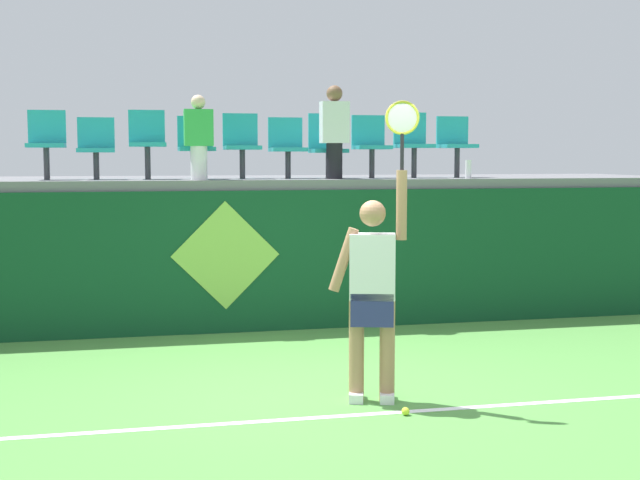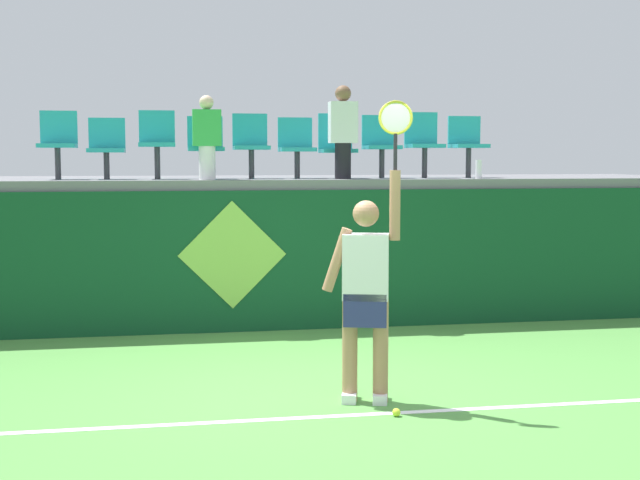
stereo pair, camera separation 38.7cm
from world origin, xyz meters
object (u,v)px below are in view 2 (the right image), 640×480
object	(u,v)px
stadium_chair_1	(107,145)
spectator_0	(207,137)
stadium_chair_2	(157,140)
stadium_chair_7	(381,142)
tennis_ball	(396,412)
stadium_chair_3	(206,144)
stadium_chair_5	(296,144)
stadium_chair_9	(467,142)
tennis_player	(366,289)
stadium_chair_8	(423,141)
stadium_chair_0	(58,140)
spectator_1	(343,130)
water_bottle	(479,169)
stadium_chair_6	(337,144)
stadium_chair_4	(251,142)

from	to	relation	value
stadium_chair_1	spectator_0	bearing A→B (deg)	-18.56
stadium_chair_2	stadium_chair_7	xyz separation A→B (m)	(2.83, -0.00, -0.03)
tennis_ball	stadium_chair_3	distance (m)	5.06
stadium_chair_5	stadium_chair_9	bearing A→B (deg)	-0.07
tennis_player	stadium_chair_8	size ratio (longest dim) A/B	2.96
stadium_chair_0	stadium_chair_7	bearing A→B (deg)	-0.01
tennis_player	stadium_chair_3	world-z (taller)	stadium_chair_3
stadium_chair_7	spectator_1	bearing A→B (deg)	-145.46
spectator_0	stadium_chair_2	bearing A→B (deg)	145.69
water_bottle	stadium_chair_8	bearing A→B (deg)	136.47
stadium_chair_7	spectator_1	distance (m)	0.71
stadium_chair_6	stadium_chair_7	bearing A→B (deg)	-0.75
tennis_ball	stadium_chair_4	size ratio (longest dim) A/B	0.08
stadium_chair_1	spectator_1	distance (m)	2.90
stadium_chair_0	stadium_chair_5	bearing A→B (deg)	-0.02
tennis_player	water_bottle	world-z (taller)	tennis_player
stadium_chair_9	spectator_0	world-z (taller)	spectator_0
tennis_player	spectator_1	size ratio (longest dim) A/B	2.21
stadium_chair_2	stadium_chair_3	distance (m)	0.59
water_bottle	stadium_chair_9	bearing A→B (deg)	86.79
tennis_ball	stadium_chair_2	bearing A→B (deg)	113.45
stadium_chair_1	stadium_chair_7	size ratio (longest dim) A/B	0.93
stadium_chair_9	stadium_chair_1	bearing A→B (deg)	179.98
stadium_chair_8	water_bottle	bearing A→B (deg)	-43.53
spectator_0	spectator_1	size ratio (longest dim) A/B	0.88
tennis_player	stadium_chair_5	size ratio (longest dim) A/B	3.27
tennis_player	stadium_chair_2	world-z (taller)	stadium_chair_2
stadium_chair_1	spectator_0	distance (m)	1.27
stadium_chair_6	spectator_1	world-z (taller)	spectator_1
stadium_chair_4	stadium_chair_6	world-z (taller)	stadium_chair_6
stadium_chair_1	stadium_chair_9	xyz separation A→B (m)	(4.60, -0.00, 0.05)
stadium_chair_5	stadium_chair_6	xyz separation A→B (m)	(0.52, 0.01, 0.01)
stadium_chair_0	stadium_chair_1	xyz separation A→B (m)	(0.57, -0.00, -0.06)
stadium_chair_6	stadium_chair_7	distance (m)	0.57
stadium_chair_4	stadium_chair_3	bearing A→B (deg)	-179.79
stadium_chair_9	stadium_chair_0	bearing A→B (deg)	179.96
stadium_chair_6	stadium_chair_5	bearing A→B (deg)	-179.12
water_bottle	spectator_0	xyz separation A→B (m)	(-3.37, 0.13, 0.40)
tennis_ball	stadium_chair_6	size ratio (longest dim) A/B	0.08
stadium_chair_2	stadium_chair_4	bearing A→B (deg)	0.06
stadium_chair_6	stadium_chair_8	distance (m)	1.15
stadium_chair_0	stadium_chair_9	xyz separation A→B (m)	(5.17, -0.00, -0.01)
stadium_chair_7	stadium_chair_8	world-z (taller)	stadium_chair_8
stadium_chair_5	spectator_1	bearing A→B (deg)	-37.07
stadium_chair_2	tennis_ball	bearing A→B (deg)	-66.55
spectator_1	stadium_chair_1	bearing A→B (deg)	172.16
water_bottle	stadium_chair_9	distance (m)	0.64
stadium_chair_6	stadium_chair_9	bearing A→B (deg)	-0.35
stadium_chair_0	stadium_chair_6	distance (m)	3.44
tennis_ball	stadium_chair_2	distance (m)	5.26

